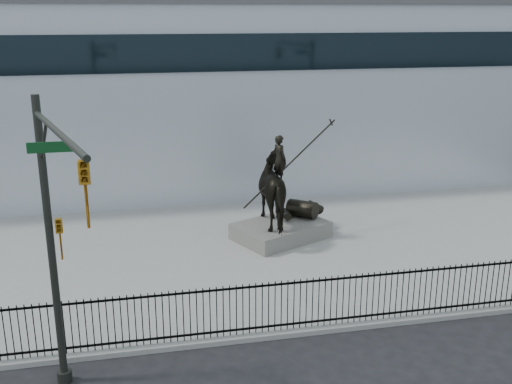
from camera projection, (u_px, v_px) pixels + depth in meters
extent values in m
plane|color=black|center=(339.00, 353.00, 15.85)|extent=(120.00, 120.00, 0.00)
cube|color=gray|center=(276.00, 252.00, 22.39)|extent=(30.00, 12.00, 0.15)
cube|color=silver|center=(221.00, 90.00, 33.29)|extent=(44.00, 14.00, 9.00)
cube|color=black|center=(325.00, 320.00, 16.94)|extent=(22.00, 0.05, 0.05)
cube|color=black|center=(326.00, 280.00, 16.58)|extent=(22.00, 0.05, 0.05)
cube|color=black|center=(326.00, 301.00, 16.76)|extent=(22.00, 0.03, 1.50)
cube|color=#595651|center=(281.00, 231.00, 23.43)|extent=(4.05, 3.54, 0.63)
imported|color=black|center=(281.00, 190.00, 22.96)|extent=(3.20, 3.39, 2.69)
imported|color=black|center=(280.00, 159.00, 22.54)|extent=(0.68, 0.79, 1.82)
cylinder|color=black|center=(289.00, 164.00, 22.90)|extent=(3.96, 1.89, 2.74)
cylinder|color=black|center=(65.00, 376.00, 14.59)|extent=(0.36, 0.36, 0.30)
cylinder|color=black|center=(51.00, 248.00, 13.63)|extent=(0.18, 0.18, 7.00)
cylinder|color=black|center=(56.00, 130.00, 10.87)|extent=(1.47, 4.84, 0.12)
imported|color=#BE7B15|center=(86.00, 195.00, 9.18)|extent=(0.18, 0.22, 1.10)
imported|color=#BE7B15|center=(60.00, 239.00, 13.62)|extent=(0.16, 0.20, 1.00)
cube|color=#0C3F19|center=(50.00, 147.00, 11.83)|extent=(0.90, 0.03, 0.22)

